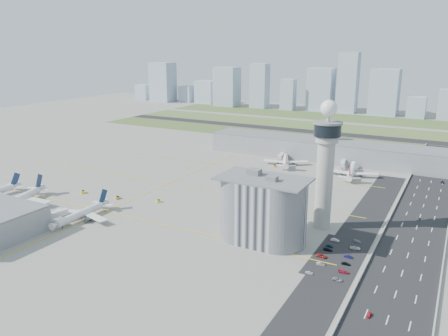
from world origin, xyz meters
The scene contains 60 objects.
ground centered at (0.00, 0.00, 0.00)m, with size 1000.00×1000.00×0.00m, color gray.
grass_strip_0 centered at (-20.00, 225.00, 0.04)m, with size 480.00×50.00×0.08m, color #46602D.
grass_strip_1 centered at (-20.00, 300.00, 0.04)m, with size 480.00×60.00×0.08m, color #566E34.
grass_strip_2 centered at (-20.00, 380.00, 0.04)m, with size 480.00×70.00×0.08m, color #3B5729.
runway centered at (-20.00, 262.00, 0.06)m, with size 480.00×22.00×0.10m, color black.
highway centered at (115.00, 0.00, 0.05)m, with size 28.00×500.00×0.10m, color black.
barrier_left centered at (101.00, 0.00, 0.60)m, with size 0.60×500.00×1.20m, color #9E9E99.
barrier_right centered at (129.00, 0.00, 0.60)m, with size 0.60×500.00×1.20m, color #9E9E99.
landside_road centered at (90.00, -10.00, 0.04)m, with size 18.00×260.00×0.08m, color black.
parking_lot centered at (88.00, -22.00, 0.05)m, with size 20.00×44.00×0.10m, color black.
taxiway_line_h_0 centered at (-40.00, -30.00, 0.01)m, with size 260.00×0.60×0.01m, color yellow.
taxiway_line_h_1 centered at (-40.00, 30.00, 0.01)m, with size 260.00×0.60×0.01m, color yellow.
taxiway_line_h_2 centered at (-40.00, 90.00, 0.01)m, with size 260.00×0.60×0.01m, color yellow.
taxiway_line_v centered at (-40.00, 30.00, 0.01)m, with size 0.60×260.00×0.01m, color yellow.
control_tower centered at (72.00, 8.00, 35.04)m, with size 14.00×14.00×64.50m.
secondary_tower centered at (30.00, 150.00, 18.80)m, with size 8.60×8.60×31.90m.
admin_building centered at (51.99, -22.00, 15.30)m, with size 42.00×24.00×33.50m.
terminal_pier centered at (40.00, 148.00, 7.90)m, with size 210.00×32.00×15.80m.
airplane_near_b centered at (-90.67, -46.13, 6.41)m, with size 45.81×38.94×12.83m, color white, non-canonical shape.
airplane_near_c centered at (-42.74, -45.53, 5.80)m, with size 41.41×35.20×11.59m, color white, non-canonical shape.
airplane_far_a centered at (10.55, 116.39, 5.92)m, with size 42.28×35.94×11.84m, color white, non-canonical shape.
airplane_far_b centered at (63.58, 108.89, 6.20)m, with size 44.26×37.62×12.39m, color white, non-canonical shape.
jet_bridge_near_1 centered at (-83.00, -61.00, 2.85)m, with size 14.00×3.00×5.70m, color silver, non-canonical shape.
jet_bridge_near_2 centered at (-53.00, -61.00, 2.85)m, with size 14.00×3.00×5.70m, color silver, non-canonical shape.
jet_bridge_far_0 centered at (2.00, 132.00, 2.85)m, with size 14.00×3.00×5.70m, color silver, non-canonical shape.
jet_bridge_far_1 centered at (52.00, 132.00, 2.85)m, with size 14.00×3.00×5.70m, color silver, non-canonical shape.
tug_0 centered at (-93.14, -36.48, 1.02)m, with size 2.42×3.52×2.05m, color gold, non-canonical shape.
tug_1 centered at (-75.10, -12.65, 1.00)m, with size 2.36×3.43×2.00m, color yellow, non-canonical shape.
tug_2 centered at (-48.67, -10.34, 0.91)m, with size 2.16×3.14×1.83m, color gold, non-canonical shape.
tug_3 centered at (-23.26, -3.09, 0.84)m, with size 1.98×2.88×1.67m, color yellow, non-canonical shape.
tug_4 centered at (6.13, 104.78, 0.80)m, with size 1.88×2.74×1.59m, color #D6A105, non-canonical shape.
tug_5 centered at (45.04, 91.12, 1.07)m, with size 2.53×3.67×2.14m, color #EDD300, non-canonical shape.
car_lot_0 centered at (82.10, -42.45, 0.55)m, with size 1.29×3.21×1.09m, color silver.
car_lot_1 centered at (84.02, -33.16, 0.61)m, with size 1.29×3.70×1.22m, color #939498.
car_lot_2 centered at (82.22, -25.85, 0.66)m, with size 2.19×4.75×1.32m, color maroon.
car_lot_3 centered at (82.79, -18.16, 0.60)m, with size 1.67×4.12×1.20m, color black.
car_lot_4 centered at (82.46, -14.18, 0.59)m, with size 1.39×3.46×1.18m, color navy.
car_lot_5 centered at (82.94, -6.84, 0.66)m, with size 1.40×4.00×1.32m, color silver.
car_lot_6 centered at (93.56, -42.36, 0.55)m, with size 1.83×3.98×1.11m, color #8C95A4.
car_lot_7 centered at (94.09, -35.16, 0.65)m, with size 1.81×4.46×1.29m, color #A11B35.
car_lot_8 centered at (93.20, -27.71, 0.62)m, with size 1.47×3.65×1.24m, color black.
car_lot_9 centered at (92.54, -20.71, 0.60)m, with size 1.28×3.67×1.21m, color #140F50.
car_lot_10 centered at (93.23, -10.83, 0.65)m, with size 2.14×4.65×1.29m, color silver.
car_lot_11 centered at (92.63, -2.85, 0.55)m, with size 1.53×3.77×1.09m, color gray.
car_hw_0 centered at (109.12, -60.79, 0.56)m, with size 1.31×3.26×1.11m, color red.
car_hw_1 centered at (114.21, 41.82, 0.61)m, with size 1.29×3.69×1.22m, color #2C2B2E.
car_hw_2 centered at (121.73, 120.69, 0.58)m, with size 1.94×4.21×1.17m, color navy.
car_hw_4 centered at (107.20, 181.68, 0.59)m, with size 1.39×3.46×1.18m, color gray.
skyline_bldg_0 centered at (-377.77, 421.70, 13.25)m, with size 24.05×19.24×26.50m, color #9EADC1.
skyline_bldg_1 centered at (-331.22, 417.61, 32.80)m, with size 37.63×30.10×65.60m, color #9EADC1.
skyline_bldg_2 centered at (-291.25, 430.16, 13.39)m, with size 22.81×18.25×26.79m, color #9EADC1.
skyline_bldg_3 centered at (-252.58, 431.35, 18.47)m, with size 32.30×25.84×36.93m, color #9EADC1.
skyline_bldg_4 centered at (-204.47, 415.19, 30.18)m, with size 35.81×28.65×60.36m, color #9EADC1.
skyline_bldg_5 centered at (-150.11, 419.66, 33.44)m, with size 25.49×20.39×66.89m, color #9EADC1.
skyline_bldg_6 centered at (-102.68, 417.90, 22.60)m, with size 20.04×16.03×45.20m, color #9EADC1.
skyline_bldg_7 centered at (-59.44, 436.89, 30.61)m, with size 35.76×28.61×61.22m, color #9EADC1.
skyline_bldg_8 centered at (-19.42, 431.56, 41.69)m, with size 26.33×21.06×83.39m, color #9EADC1.
skyline_bldg_9 centered at (30.27, 432.32, 31.06)m, with size 36.96×29.57×62.11m, color #9EADC1.
skyline_bldg_10 centered at (73.27, 423.68, 13.87)m, with size 23.01×18.41×27.75m, color #9EADC1.
skyline_bldg_11 centered at (108.28, 423.34, 19.48)m, with size 20.22×16.18×38.97m, color #9EADC1.
Camera 1 is at (128.61, -198.06, 87.73)m, focal length 35.00 mm.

